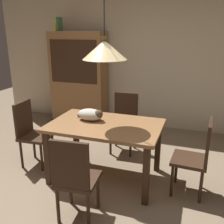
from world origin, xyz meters
TOP-DOWN VIEW (x-y plane):
  - ground at (0.00, 0.00)m, footprint 10.00×10.00m
  - back_wall at (0.00, 2.65)m, footprint 6.40×0.10m
  - dining_table at (-0.04, 0.49)m, footprint 1.40×0.90m
  - chair_right_side at (1.09, 0.49)m, footprint 0.42×0.42m
  - chair_near_front at (-0.03, -0.38)m, footprint 0.43×0.43m
  - chair_left_side at (-1.16, 0.49)m, footprint 0.42×0.42m
  - chair_far_back at (-0.04, 1.37)m, footprint 0.42×0.42m
  - cat_sleeping at (-0.26, 0.57)m, footprint 0.39×0.22m
  - pendant_lamp at (-0.04, 0.49)m, footprint 0.52×0.52m
  - hutch_bookcase at (-1.28, 2.32)m, footprint 1.12×0.45m
  - book_yellow_short at (-1.71, 2.32)m, footprint 0.04×0.20m
  - book_green_slim at (-1.66, 2.32)m, footprint 0.03×0.20m

SIDE VIEW (x-z plane):
  - ground at x=0.00m, z-range 0.00..0.00m
  - chair_right_side at x=1.09m, z-range 0.05..0.98m
  - chair_near_front at x=-0.03m, z-range 0.05..0.98m
  - chair_left_side at x=-1.16m, z-range 0.05..0.98m
  - chair_far_back at x=-0.04m, z-range 0.05..0.98m
  - dining_table at x=-0.04m, z-range 0.27..1.02m
  - cat_sleeping at x=-0.26m, z-range 0.75..0.90m
  - hutch_bookcase at x=-1.28m, z-range -0.04..1.81m
  - back_wall at x=0.00m, z-range 0.00..2.90m
  - pendant_lamp at x=-0.04m, z-range 1.01..2.31m
  - book_yellow_short at x=-1.71m, z-range 1.85..2.03m
  - book_green_slim at x=-1.66m, z-range 1.85..2.11m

